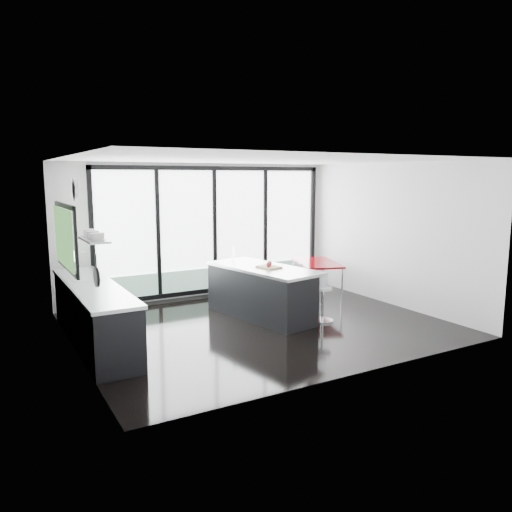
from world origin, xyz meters
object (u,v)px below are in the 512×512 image
red_table (317,279)px  island (260,292)px  bar_stool_far (298,291)px  bar_stool_near (322,304)px

red_table → island: bearing=-156.4°
bar_stool_far → red_table: (0.86, 0.56, 0.05)m
island → red_table: size_ratio=1.74×
island → bar_stool_far: bearing=13.9°
bar_stool_near → bar_stool_far: (0.18, 1.02, 0.01)m
bar_stool_near → bar_stool_far: bar_stool_far is taller
bar_stool_near → red_table: red_table is taller
island → bar_stool_near: 1.14m
island → bar_stool_near: (0.81, -0.78, -0.16)m
island → red_table: 2.03m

